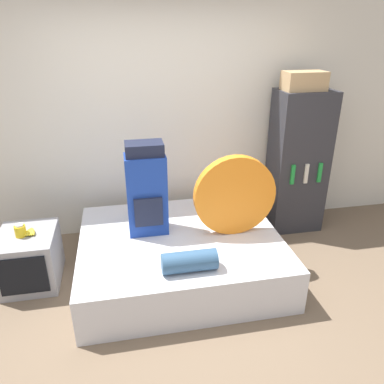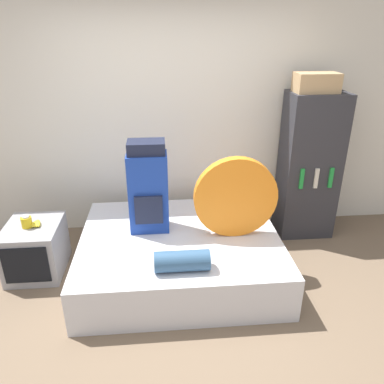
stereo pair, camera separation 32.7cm
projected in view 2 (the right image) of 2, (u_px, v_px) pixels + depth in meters
name	position (u px, v px, depth m)	size (l,w,h in m)	color
ground_plane	(180.00, 322.00, 3.12)	(16.00, 16.00, 0.00)	brown
wall_back	(169.00, 119.00, 4.14)	(8.00, 0.05, 2.60)	silver
bed	(180.00, 254.00, 3.67)	(1.89, 1.58, 0.42)	silver
backpack	(148.00, 188.00, 3.53)	(0.37, 0.28, 0.89)	navy
tent_bag	(236.00, 198.00, 3.44)	(0.78, 0.09, 0.78)	orange
sleeping_roll	(182.00, 261.00, 3.05)	(0.45, 0.17, 0.17)	#33567A
television	(36.00, 249.00, 3.67)	(0.51, 0.61, 0.51)	#939399
canister	(27.00, 222.00, 3.52)	(0.10, 0.10, 0.12)	gold
banana_bunch	(36.00, 223.00, 3.57)	(0.12, 0.15, 0.04)	yellow
bookshelf	(309.00, 166.00, 4.17)	(0.60, 0.45, 1.63)	#2D2D33
cardboard_box	(316.00, 83.00, 3.76)	(0.43, 0.26, 0.19)	tan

